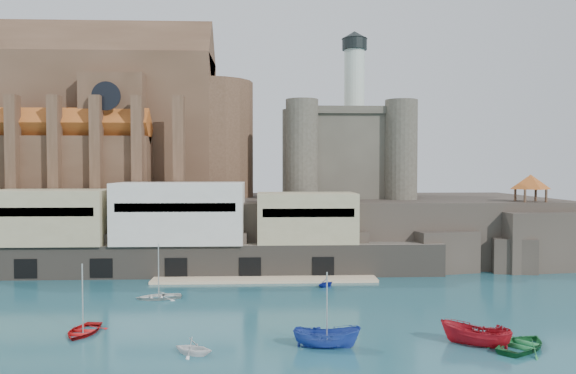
# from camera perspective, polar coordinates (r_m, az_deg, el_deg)

# --- Properties ---
(ground) EXTENTS (300.00, 300.00, 0.00)m
(ground) POSITION_cam_1_polar(r_m,az_deg,el_deg) (58.61, -4.35, -12.99)
(ground) COLOR #1A4A57
(ground) RESTS_ON ground
(promontory) EXTENTS (100.00, 36.00, 10.00)m
(promontory) POSITION_cam_1_polar(r_m,az_deg,el_deg) (96.52, -3.71, -4.09)
(promontory) COLOR black
(promontory) RESTS_ON ground
(quay) EXTENTS (70.00, 12.00, 13.05)m
(quay) POSITION_cam_1_polar(r_m,az_deg,el_deg) (81.08, -11.06, -4.47)
(quay) COLOR #5C5349
(quay) RESTS_ON ground
(church) EXTENTS (47.00, 25.93, 30.51)m
(church) POSITION_cam_1_polar(r_m,az_deg,el_deg) (102.05, -17.33, 5.83)
(church) COLOR #493222
(church) RESTS_ON promontory
(castle_keep) EXTENTS (21.20, 21.20, 29.30)m
(castle_keep) POSITION_cam_1_polar(r_m,az_deg,el_deg) (98.73, 5.80, 3.82)
(castle_keep) COLOR #433F35
(castle_keep) RESTS_ON promontory
(rock_outcrop) EXTENTS (14.50, 10.50, 8.70)m
(rock_outcrop) POSITION_cam_1_polar(r_m,az_deg,el_deg) (92.34, 23.39, -5.09)
(rock_outcrop) COLOR black
(rock_outcrop) RESTS_ON ground
(pavilion) EXTENTS (6.40, 6.40, 5.40)m
(pavilion) POSITION_cam_1_polar(r_m,az_deg,el_deg) (91.84, 23.42, 0.32)
(pavilion) COLOR #493222
(pavilion) RESTS_ON rock_outcrop
(boat_0) EXTENTS (3.85, 1.49, 5.26)m
(boat_0) POSITION_cam_1_polar(r_m,az_deg,el_deg) (56.15, -20.10, -13.78)
(boat_0) COLOR red
(boat_0) RESTS_ON ground
(boat_1) EXTENTS (2.75, 3.32, 3.32)m
(boat_1) POSITION_cam_1_polar(r_m,az_deg,el_deg) (48.00, -9.60, -16.43)
(boat_1) COLOR white
(boat_1) RESTS_ON ground
(boat_2) EXTENTS (2.43, 2.38, 5.70)m
(boat_2) POSITION_cam_1_polar(r_m,az_deg,el_deg) (49.15, 3.97, -15.96)
(boat_2) COLOR #2944A0
(boat_2) RESTS_ON ground
(boat_3) EXTENTS (3.89, 4.16, 6.19)m
(boat_3) POSITION_cam_1_polar(r_m,az_deg,el_deg) (52.65, 22.72, -14.88)
(boat_3) COLOR #21753A
(boat_3) RESTS_ON ground
(boat_5) EXTENTS (3.09, 3.07, 5.91)m
(boat_5) POSITION_cam_1_polar(r_m,az_deg,el_deg) (52.03, 18.50, -15.04)
(boat_5) COLOR #A7141F
(boat_5) RESTS_ON ground
(boat_6) EXTENTS (1.95, 3.83, 5.16)m
(boat_6) POSITION_cam_1_polar(r_m,az_deg,el_deg) (67.71, -12.99, -10.98)
(boat_6) COLOR silver
(boat_6) RESTS_ON ground
(boat_7) EXTENTS (2.74, 2.71, 2.77)m
(boat_7) POSITION_cam_1_polar(r_m,az_deg,el_deg) (72.61, 3.83, -10.05)
(boat_7) COLOR navy
(boat_7) RESTS_ON ground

